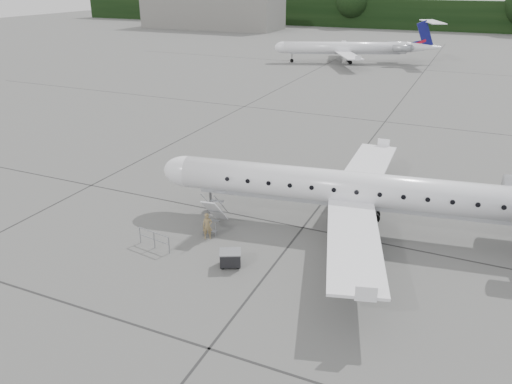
% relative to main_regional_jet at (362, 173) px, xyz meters
% --- Properties ---
extents(ground, '(320.00, 320.00, 0.00)m').
position_rel_main_regional_jet_xyz_m(ground, '(1.90, -3.56, -3.59)').
color(ground, '#595957').
rests_on(ground, ground).
extents(treeline, '(260.00, 4.00, 8.00)m').
position_rel_main_regional_jet_xyz_m(treeline, '(1.90, 126.44, 0.41)').
color(treeline, black).
rests_on(treeline, ground).
extents(terminal_building, '(40.00, 14.00, 10.00)m').
position_rel_main_regional_jet_xyz_m(terminal_building, '(-68.10, 106.44, 1.41)').
color(terminal_building, slate).
rests_on(terminal_building, ground).
extents(main_regional_jet, '(30.76, 24.23, 7.17)m').
position_rel_main_regional_jet_xyz_m(main_regional_jet, '(0.00, 0.00, 0.00)').
color(main_regional_jet, white).
rests_on(main_regional_jet, ground).
extents(airstair, '(1.21, 2.47, 2.25)m').
position_rel_main_regional_jet_xyz_m(airstair, '(-7.87, -3.49, -2.46)').
color(airstair, white).
rests_on(airstair, ground).
extents(passenger, '(0.69, 0.62, 1.59)m').
position_rel_main_regional_jet_xyz_m(passenger, '(-7.66, -4.81, -2.79)').
color(passenger, olive).
rests_on(passenger, ground).
extents(safety_railing, '(2.19, 0.42, 1.00)m').
position_rel_main_regional_jet_xyz_m(safety_railing, '(-9.84, -7.03, -3.09)').
color(safety_railing, gray).
rests_on(safety_railing, ground).
extents(baggage_cart, '(1.36, 1.26, 0.94)m').
position_rel_main_regional_jet_xyz_m(baggage_cart, '(-5.09, -6.98, -3.12)').
color(baggage_cart, black).
rests_on(baggage_cart, ground).
extents(bg_regional_left, '(32.45, 28.11, 7.14)m').
position_rel_main_regional_jet_xyz_m(bg_regional_left, '(-17.07, 61.05, -0.02)').
color(bg_regional_left, white).
rests_on(bg_regional_left, ground).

